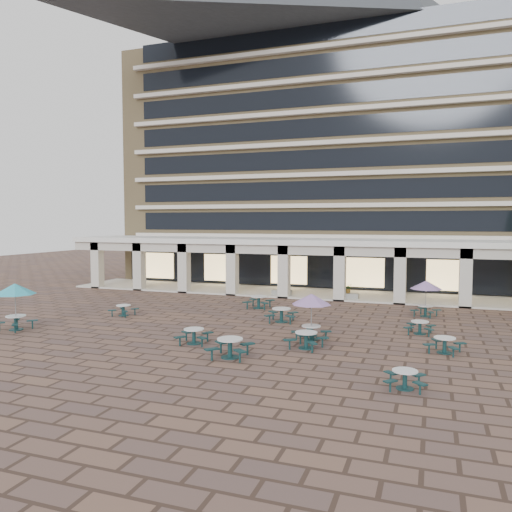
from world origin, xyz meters
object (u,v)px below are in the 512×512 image
Objects in this scene: picnic_table_3 at (405,378)px; planter_left at (282,290)px; picnic_table_2 at (194,335)px; planter_right at (348,294)px.

picnic_table_3 is 21.40m from planter_left.
planter_left is at bearing 114.32° from picnic_table_3.
planter_left reaches higher than picnic_table_2.
planter_left reaches higher than picnic_table_3.
planter_left reaches higher than planter_right.
planter_left is at bearing 79.91° from picnic_table_2.
planter_right is (-4.99, 18.88, 0.06)m from picnic_table_3.
picnic_table_2 is at bearing 157.59° from picnic_table_3.
planter_right is at bearing 61.71° from picnic_table_2.
picnic_table_2 reaches higher than picnic_table_3.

